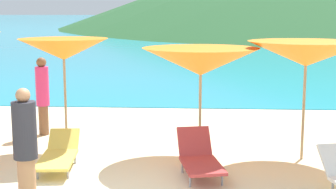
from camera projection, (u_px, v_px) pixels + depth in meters
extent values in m
cube|color=beige|center=(157.00, 100.00, 16.70)|extent=(50.00, 100.00, 0.30)
cube|color=teal|center=(197.00, 18.00, 231.02)|extent=(650.00, 440.00, 0.02)
cylinder|color=#9E7F59|center=(65.00, 97.00, 9.95)|extent=(0.05, 0.05, 2.13)
cone|color=orange|center=(64.00, 49.00, 9.80)|extent=(1.86, 1.86, 0.42)
sphere|color=#9E7F59|center=(63.00, 42.00, 9.77)|extent=(0.07, 0.07, 0.07)
cylinder|color=#9E7F59|center=(200.00, 106.00, 9.50)|extent=(0.05, 0.05, 1.96)
cone|color=orange|center=(201.00, 62.00, 9.36)|extent=(2.22, 2.22, 0.52)
sphere|color=#9E7F59|center=(201.00, 53.00, 9.34)|extent=(0.07, 0.07, 0.07)
cylinder|color=#9E7F59|center=(304.00, 104.00, 9.27)|extent=(0.05, 0.05, 2.11)
cone|color=orange|center=(306.00, 54.00, 9.12)|extent=(2.24, 2.24, 0.46)
sphere|color=#9E7F59|center=(306.00, 46.00, 9.09)|extent=(0.07, 0.07, 0.07)
cube|color=#A53333|center=(202.00, 166.00, 8.23)|extent=(0.81, 1.12, 0.05)
cube|color=#A53333|center=(194.00, 142.00, 8.85)|extent=(0.65, 0.49, 0.49)
cylinder|color=gray|center=(190.00, 180.00, 7.91)|extent=(0.04, 0.04, 0.22)
cylinder|color=gray|center=(222.00, 179.00, 7.99)|extent=(0.04, 0.04, 0.22)
cylinder|color=gray|center=(182.00, 167.00, 8.61)|extent=(0.04, 0.04, 0.22)
cylinder|color=gray|center=(212.00, 165.00, 8.68)|extent=(0.04, 0.04, 0.22)
cylinder|color=gray|center=(333.00, 187.00, 7.65)|extent=(0.04, 0.04, 0.18)
cube|color=#D8BF4C|center=(57.00, 160.00, 8.66)|extent=(0.71, 1.27, 0.05)
cube|color=#D8BF4C|center=(64.00, 139.00, 9.42)|extent=(0.60, 0.47, 0.35)
cylinder|color=gray|center=(38.00, 174.00, 8.29)|extent=(0.04, 0.04, 0.19)
cylinder|color=gray|center=(68.00, 173.00, 8.31)|extent=(0.04, 0.04, 0.19)
cylinder|color=gray|center=(48.00, 159.00, 9.12)|extent=(0.04, 0.04, 0.19)
cylinder|color=gray|center=(75.00, 159.00, 9.14)|extent=(0.04, 0.04, 0.19)
cylinder|color=#A3704C|center=(27.00, 179.00, 7.32)|extent=(0.26, 0.26, 0.64)
cylinder|color=#26262D|center=(25.00, 130.00, 7.20)|extent=(0.35, 0.35, 0.84)
sphere|color=#A3704C|center=(23.00, 95.00, 7.12)|extent=(0.21, 0.21, 0.21)
cylinder|color=brown|center=(44.00, 120.00, 11.27)|extent=(0.22, 0.22, 0.67)
cylinder|color=#D83372|center=(42.00, 86.00, 11.14)|extent=(0.29, 0.29, 0.88)
sphere|color=brown|center=(41.00, 62.00, 11.05)|extent=(0.22, 0.22, 0.22)
cube|color=silver|center=(274.00, 10.00, 227.66)|extent=(53.13, 11.60, 7.34)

